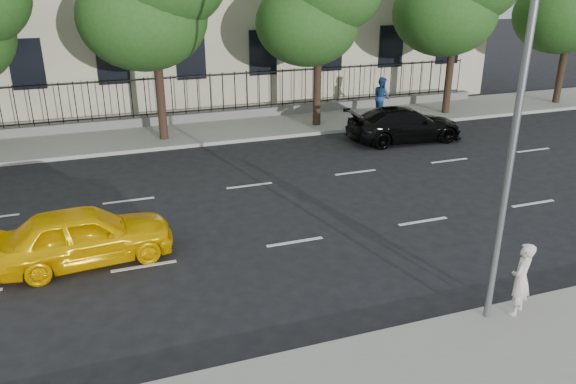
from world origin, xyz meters
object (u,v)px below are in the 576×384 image
Objects in this scene: woman_near at (521,279)px; yellow_taxi at (85,235)px; black_sedan at (405,124)px; street_light at (503,70)px.

yellow_taxi is at bearing -64.94° from woman_near.
woman_near is at bearing 162.56° from black_sedan.
black_sedan is 13.17m from woman_near.
yellow_taxi reaches higher than black_sedan.
street_light is 13.57m from black_sedan.
street_light reaches higher than yellow_taxi.
black_sedan is (13.01, 6.71, -0.00)m from yellow_taxi.
black_sedan is at bearing -67.88° from yellow_taxi.
woman_near is (8.46, -5.65, 0.23)m from yellow_taxi.
yellow_taxi is 0.85× the size of black_sedan.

